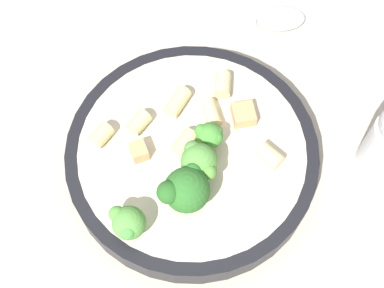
{
  "coord_description": "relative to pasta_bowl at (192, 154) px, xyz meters",
  "views": [
    {
      "loc": [
        -0.21,
        -0.07,
        0.48
      ],
      "look_at": [
        0.0,
        0.0,
        0.04
      ],
      "focal_mm": 50.0,
      "sensor_mm": 36.0,
      "label": 1
    }
  ],
  "objects": [
    {
      "name": "broccoli_floret_1",
      "position": [
        0.01,
        -0.01,
        0.03
      ],
      "size": [
        0.02,
        0.03,
        0.03
      ],
      "color": "#9EC175",
      "rests_on": "pasta_bowl"
    },
    {
      "name": "rigatoni_5",
      "position": [
        -0.0,
        0.01,
        0.02
      ],
      "size": [
        0.03,
        0.02,
        0.02
      ],
      "primitive_type": "cylinder",
      "rotation": [
        1.57,
        0.0,
        1.34
      ],
      "color": "beige",
      "rests_on": "pasta_bowl"
    },
    {
      "name": "chicken_chunk_0",
      "position": [
        -0.02,
        0.04,
        0.02
      ],
      "size": [
        0.02,
        0.02,
        0.01
      ],
      "primitive_type": "cube",
      "rotation": [
        0.0,
        0.0,
        0.69
      ],
      "color": "tan",
      "rests_on": "pasta_bowl"
    },
    {
      "name": "broccoli_floret_0",
      "position": [
        -0.09,
        0.03,
        0.03
      ],
      "size": [
        0.03,
        0.03,
        0.03
      ],
      "color": "#84AD60",
      "rests_on": "pasta_bowl"
    },
    {
      "name": "ground_plane",
      "position": [
        0.0,
        0.0,
        -0.02
      ],
      "size": [
        2.0,
        2.0,
        0.0
      ],
      "primitive_type": "plane",
      "color": "#BCB29E"
    },
    {
      "name": "rigatoni_0",
      "position": [
        0.04,
        0.03,
        0.02
      ],
      "size": [
        0.03,
        0.02,
        0.01
      ],
      "primitive_type": "cylinder",
      "rotation": [
        1.57,
        0.0,
        1.37
      ],
      "color": "beige",
      "rests_on": "pasta_bowl"
    },
    {
      "name": "rigatoni_1",
      "position": [
        -0.02,
        0.08,
        0.02
      ],
      "size": [
        0.02,
        0.02,
        0.02
      ],
      "primitive_type": "cylinder",
      "rotation": [
        1.57,
        0.0,
        1.28
      ],
      "color": "beige",
      "rests_on": "pasta_bowl"
    },
    {
      "name": "rigatoni_3",
      "position": [
        0.01,
        -0.07,
        0.02
      ],
      "size": [
        0.02,
        0.03,
        0.02
      ],
      "primitive_type": "cylinder",
      "rotation": [
        1.57,
        0.0,
        2.68
      ],
      "color": "beige",
      "rests_on": "pasta_bowl"
    },
    {
      "name": "rigatoni_2",
      "position": [
        0.04,
        -0.01,
        0.02
      ],
      "size": [
        0.03,
        0.03,
        0.01
      ],
      "primitive_type": "cylinder",
      "rotation": [
        1.57,
        0.0,
        2.17
      ],
      "color": "beige",
      "rests_on": "pasta_bowl"
    },
    {
      "name": "rigatoni_4",
      "position": [
        0.01,
        0.06,
        0.02
      ],
      "size": [
        0.03,
        0.02,
        0.02
      ],
      "primitive_type": "cylinder",
      "rotation": [
        1.57,
        0.0,
        1.27
      ],
      "color": "beige",
      "rests_on": "pasta_bowl"
    },
    {
      "name": "broccoli_floret_2",
      "position": [
        -0.05,
        -0.01,
        0.04
      ],
      "size": [
        0.04,
        0.04,
        0.05
      ],
      "color": "#9EC175",
      "rests_on": "pasta_bowl"
    },
    {
      "name": "rigatoni_6",
      "position": [
        0.07,
        -0.01,
        0.02
      ],
      "size": [
        0.03,
        0.02,
        0.02
      ],
      "primitive_type": "cylinder",
      "rotation": [
        1.57,
        0.0,
        1.82
      ],
      "color": "beige",
      "rests_on": "pasta_bowl"
    },
    {
      "name": "spoon",
      "position": [
        0.19,
        -0.02,
        -0.01
      ],
      "size": [
        0.09,
        0.17,
        0.01
      ],
      "color": "silver",
      "rests_on": "ground_plane"
    },
    {
      "name": "chicken_chunk_1",
      "position": [
        0.05,
        -0.04,
        0.02
      ],
      "size": [
        0.03,
        0.03,
        0.01
      ],
      "primitive_type": "cube",
      "rotation": [
        0.0,
        0.0,
        0.5
      ],
      "color": "tan",
      "rests_on": "pasta_bowl"
    },
    {
      "name": "pasta_bowl",
      "position": [
        0.0,
        0.0,
        0.0
      ],
      "size": [
        0.24,
        0.24,
        0.03
      ],
      "color": "black",
      "rests_on": "ground_plane"
    },
    {
      "name": "broccoli_floret_3",
      "position": [
        -0.02,
        -0.01,
        0.04
      ],
      "size": [
        0.03,
        0.03,
        0.04
      ],
      "color": "#93B766",
      "rests_on": "pasta_bowl"
    }
  ]
}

